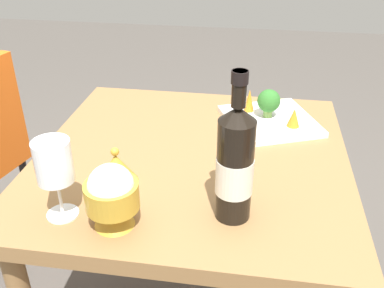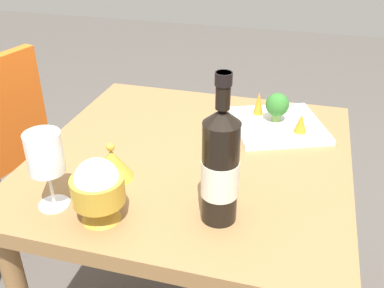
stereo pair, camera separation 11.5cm
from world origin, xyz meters
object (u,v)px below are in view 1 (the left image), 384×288
object	(u,v)px
wine_bottle	(235,164)
serving_plate	(270,121)
carrot_garnish_left	(294,117)
wine_glass	(54,164)
rice_bowl_lid	(116,168)
rice_bowl	(112,195)
broccoli_floret	(269,101)
carrot_garnish_right	(249,100)

from	to	relation	value
wine_bottle	serving_plate	distance (m)	0.47
carrot_garnish_left	wine_glass	bearing A→B (deg)	42.84
wine_glass	rice_bowl_lid	distance (m)	0.18
rice_bowl	serving_plate	world-z (taller)	rice_bowl
broccoli_floret	rice_bowl_lid	bearing A→B (deg)	47.29
wine_bottle	broccoli_floret	xyz separation A→B (m)	(-0.07, -0.46, -0.06)
wine_glass	rice_bowl_lid	world-z (taller)	wine_glass
rice_bowl_lid	carrot_garnish_right	size ratio (longest dim) A/B	1.44
wine_glass	broccoli_floret	size ratio (longest dim) A/B	2.09
rice_bowl_lid	carrot_garnish_left	distance (m)	0.53
rice_bowl	carrot_garnish_right	distance (m)	0.62
serving_plate	broccoli_floret	distance (m)	0.06
rice_bowl	carrot_garnish_left	xyz separation A→B (m)	(-0.38, -0.48, -0.03)
broccoli_floret	carrot_garnish_right	size ratio (longest dim) A/B	1.24
carrot_garnish_right	wine_bottle	bearing A→B (deg)	88.52
rice_bowl	rice_bowl_lid	size ratio (longest dim) A/B	1.42
rice_bowl	wine_bottle	bearing A→B (deg)	-164.03
wine_bottle	carrot_garnish_left	world-z (taller)	wine_bottle
broccoli_floret	wine_bottle	bearing A→B (deg)	81.32
broccoli_floret	serving_plate	bearing A→B (deg)	124.19
broccoli_floret	carrot_garnish_right	bearing A→B (deg)	-30.53
wine_glass	carrot_garnish_right	size ratio (longest dim) A/B	2.58
serving_plate	carrot_garnish_right	xyz separation A→B (m)	(0.07, -0.04, 0.04)
rice_bowl_lid	wine_glass	bearing A→B (deg)	60.10
rice_bowl	broccoli_floret	world-z (taller)	rice_bowl
wine_bottle	carrot_garnish_right	world-z (taller)	wine_bottle
rice_bowl	serving_plate	size ratio (longest dim) A/B	0.43
rice_bowl_lid	broccoli_floret	world-z (taller)	broccoli_floret
rice_bowl_lid	carrot_garnish_right	xyz separation A→B (m)	(-0.29, -0.41, 0.01)
serving_plate	broccoli_floret	size ratio (longest dim) A/B	3.81
serving_plate	carrot_garnish_left	bearing A→B (deg)	148.39
rice_bowl_lid	carrot_garnish_right	bearing A→B (deg)	-125.29
wine_bottle	carrot_garnish_right	distance (m)	0.50
wine_bottle	carrot_garnish_left	size ratio (longest dim) A/B	5.84
serving_plate	carrot_garnish_left	world-z (taller)	carrot_garnish_left
broccoli_floret	carrot_garnish_right	distance (m)	0.07
wine_bottle	carrot_garnish_right	size ratio (longest dim) A/B	4.67
wine_glass	carrot_garnish_right	distance (m)	0.67
rice_bowl_lid	broccoli_floret	distance (m)	0.51
wine_bottle	rice_bowl_lid	bearing A→B (deg)	-16.40
wine_glass	carrot_garnish_right	xyz separation A→B (m)	(-0.37, -0.55, -0.08)
wine_glass	serving_plate	size ratio (longest dim) A/B	0.55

